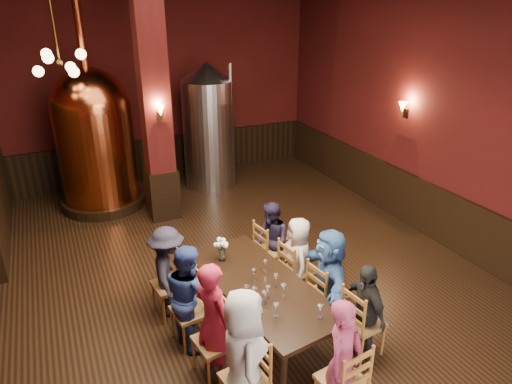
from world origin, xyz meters
name	(u,v)px	position (x,y,z in m)	size (l,w,h in m)	color
room	(226,145)	(0.00, 0.00, 2.25)	(10.00, 10.02, 4.50)	black
wainscot_right	(427,208)	(3.96, 0.00, 0.50)	(0.08, 9.90, 1.00)	black
wainscot_back	(152,158)	(0.00, 4.96, 0.50)	(7.90, 0.08, 1.00)	black
column	(155,106)	(-0.30, 2.80, 2.25)	(0.58, 0.58, 4.50)	#4B1012
pendant_cluster	(60,63)	(-1.80, 2.90, 3.10)	(0.90, 0.90, 1.70)	#A57226
sconce_wall	(406,109)	(3.90, 0.80, 2.20)	(0.20, 0.20, 0.36)	black
sconce_column	(159,112)	(-0.30, 2.50, 2.20)	(0.20, 0.20, 0.36)	black
dining_table	(260,287)	(-0.03, -1.17, 0.69)	(1.30, 2.51, 0.75)	black
chair_0	(244,379)	(-0.74, -2.27, 0.46)	(0.46, 0.46, 0.92)	olive
person_0	(244,356)	(-0.74, -2.27, 0.77)	(0.75, 0.49, 1.53)	silver
chair_1	(214,341)	(-0.83, -1.61, 0.46)	(0.46, 0.46, 0.92)	olive
person_1	(213,321)	(-0.83, -1.61, 0.75)	(0.55, 0.36, 1.51)	#AC1D3A
chair_2	(190,311)	(-0.92, -0.96, 0.46)	(0.46, 0.46, 0.92)	olive
person_2	(189,295)	(-0.92, -0.96, 0.70)	(0.68, 0.33, 1.39)	navy
chair_3	(169,285)	(-1.00, -0.29, 0.46)	(0.46, 0.46, 0.92)	olive
person_3	(168,272)	(-1.00, -0.29, 0.67)	(0.86, 0.50, 1.33)	black
chair_4	(363,321)	(0.94, -2.05, 0.46)	(0.46, 0.46, 0.92)	olive
person_4	(364,310)	(0.94, -2.05, 0.63)	(0.74, 0.31, 1.26)	black
chair_5	(327,294)	(0.85, -1.39, 0.46)	(0.46, 0.46, 0.92)	olive
person_5	(328,278)	(0.85, -1.39, 0.71)	(1.31, 0.42, 1.42)	#355EA1
chair_6	(297,271)	(0.77, -0.74, 0.46)	(0.46, 0.46, 0.92)	olive
person_6	(297,260)	(0.77, -0.74, 0.65)	(0.63, 0.41, 1.29)	#BFAEA8
chair_7	(271,251)	(0.68, -0.07, 0.46)	(0.46, 0.46, 0.92)	olive
person_7	(271,241)	(0.68, -0.07, 0.63)	(0.61, 0.30, 1.26)	#1F1933
chair_8	(341,380)	(0.17, -2.71, 0.46)	(0.46, 0.46, 0.92)	olive
person_8	(343,361)	(0.17, -2.71, 0.71)	(0.52, 0.34, 1.43)	#923053
copper_kettle	(95,138)	(-1.33, 3.86, 1.49)	(2.03, 2.03, 4.08)	black
steel_vessel	(209,126)	(1.14, 3.97, 1.41)	(1.19, 1.19, 2.83)	#B2B2B7
rose_vase	(222,246)	(-0.27, -0.44, 0.97)	(0.20, 0.20, 0.34)	white
wine_glass_0	(265,297)	(-0.16, -1.57, 0.83)	(0.07, 0.07, 0.17)	white
wine_glass_1	(254,294)	(-0.24, -1.45, 0.83)	(0.07, 0.07, 0.17)	white
wine_glass_2	(320,312)	(0.29, -2.07, 0.83)	(0.07, 0.07, 0.17)	white
wine_glass_3	(276,280)	(0.12, -1.31, 0.83)	(0.07, 0.07, 0.17)	white
wine_glass_4	(254,275)	(-0.08, -1.09, 0.83)	(0.07, 0.07, 0.17)	white
wine_glass_5	(276,310)	(-0.15, -1.83, 0.83)	(0.07, 0.07, 0.17)	white
wine_glass_6	(268,292)	(-0.08, -1.49, 0.83)	(0.07, 0.07, 0.17)	white
wine_glass_7	(284,290)	(0.11, -1.54, 0.83)	(0.07, 0.07, 0.17)	white
wine_glass_8	(246,292)	(-0.32, -1.38, 0.83)	(0.07, 0.07, 0.17)	white
wine_glass_9	(265,266)	(0.15, -0.95, 0.83)	(0.07, 0.07, 0.17)	white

